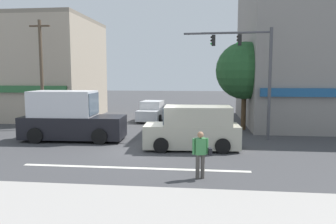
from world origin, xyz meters
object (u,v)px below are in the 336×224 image
at_px(sedan_waiting_far, 153,112).
at_px(pedestrian_foreground_with_bag, 201,152).
at_px(utility_pole_near_left, 42,73).
at_px(utility_pole_far_right, 297,74).
at_px(van_crossing_rightbound, 194,129).
at_px(box_truck_parked_curbside, 70,118).
at_px(street_tree, 245,71).
at_px(traffic_light_mast, 252,65).

height_order(sedan_waiting_far, pedestrian_foreground_with_bag, pedestrian_foreground_with_bag).
xyz_separation_m(utility_pole_near_left, pedestrian_foreground_with_bag, (10.79, -9.78, -2.82)).
xyz_separation_m(utility_pole_far_right, van_crossing_rightbound, (-6.44, -6.33, -2.67)).
height_order(utility_pole_far_right, box_truck_parked_curbside, utility_pole_far_right).
relative_size(street_tree, box_truck_parked_curbside, 1.02).
xyz_separation_m(sedan_waiting_far, pedestrian_foreground_with_bag, (4.03, -14.47, 0.24)).
relative_size(traffic_light_mast, sedan_waiting_far, 1.47).
xyz_separation_m(sedan_waiting_far, box_truck_parked_curbside, (-3.30, -8.41, 0.54)).
xyz_separation_m(van_crossing_rightbound, box_truck_parked_curbside, (-6.91, 1.43, 0.25)).
height_order(utility_pole_near_left, pedestrian_foreground_with_bag, utility_pole_near_left).
xyz_separation_m(street_tree, pedestrian_foreground_with_bag, (-2.69, -10.85, -2.95)).
relative_size(utility_pole_far_right, sedan_waiting_far, 1.67).
bearing_deg(sedan_waiting_far, van_crossing_rightbound, -69.85).
bearing_deg(sedan_waiting_far, pedestrian_foreground_with_bag, -74.45).
distance_m(traffic_light_mast, sedan_waiting_far, 10.27).
distance_m(utility_pole_near_left, sedan_waiting_far, 8.78).
bearing_deg(box_truck_parked_curbside, pedestrian_foreground_with_bag, -39.61).
bearing_deg(van_crossing_rightbound, street_tree, 63.47).
relative_size(van_crossing_rightbound, sedan_waiting_far, 1.11).
bearing_deg(pedestrian_foreground_with_bag, street_tree, 76.08).
height_order(sedan_waiting_far, box_truck_parked_curbside, box_truck_parked_curbside).
bearing_deg(van_crossing_rightbound, utility_pole_near_left, 153.61).
height_order(utility_pole_near_left, utility_pole_far_right, utility_pole_near_left).
height_order(traffic_light_mast, pedestrian_foreground_with_bag, traffic_light_mast).
relative_size(street_tree, pedestrian_foreground_with_bag, 3.47).
bearing_deg(box_truck_parked_curbside, utility_pole_near_left, 133.00).
distance_m(sedan_waiting_far, box_truck_parked_curbside, 9.05).
distance_m(traffic_light_mast, box_truck_parked_curbside, 10.54).
bearing_deg(utility_pole_far_right, traffic_light_mast, -134.00).
bearing_deg(traffic_light_mast, pedestrian_foreground_with_bag, -109.73).
bearing_deg(pedestrian_foreground_with_bag, sedan_waiting_far, 105.55).
xyz_separation_m(box_truck_parked_curbside, pedestrian_foreground_with_bag, (7.32, -6.06, -0.30)).
bearing_deg(utility_pole_far_right, van_crossing_rightbound, -135.47).
bearing_deg(traffic_light_mast, street_tree, 90.17).
xyz_separation_m(utility_pole_far_right, pedestrian_foreground_with_bag, (-6.02, -10.96, -2.73)).
relative_size(traffic_light_mast, van_crossing_rightbound, 1.32).
bearing_deg(sedan_waiting_far, utility_pole_near_left, -145.26).
relative_size(traffic_light_mast, box_truck_parked_curbside, 1.09).
height_order(traffic_light_mast, van_crossing_rightbound, traffic_light_mast).
bearing_deg(van_crossing_rightbound, utility_pole_far_right, 44.53).
bearing_deg(utility_pole_near_left, utility_pole_far_right, 4.02).
bearing_deg(pedestrian_foreground_with_bag, box_truck_parked_curbside, 140.39).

